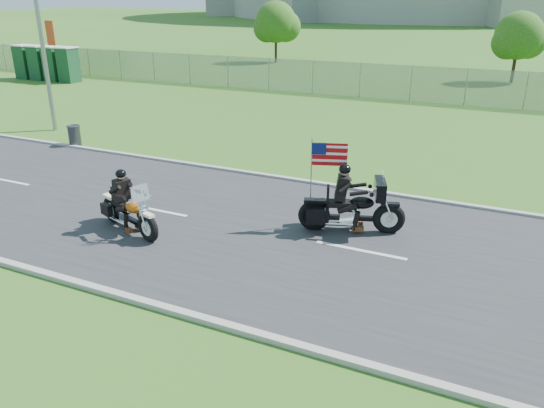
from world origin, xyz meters
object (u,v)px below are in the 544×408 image
at_px(motorcycle_lead, 128,213).
at_px(motorcycle_follow, 351,210).
at_px(porta_toilet_a, 68,65).
at_px(porta_toilet_c, 39,63).
at_px(porta_toilet_d, 25,62).
at_px(porta_toilet_b, 54,64).
at_px(trash_can, 75,136).

relative_size(motorcycle_lead, motorcycle_follow, 0.90).
height_order(porta_toilet_a, porta_toilet_c, same).
bearing_deg(porta_toilet_d, motorcycle_follow, -28.37).
bearing_deg(porta_toilet_b, motorcycle_lead, -40.29).
height_order(porta_toilet_d, motorcycle_lead, porta_toilet_d).
bearing_deg(porta_toilet_c, porta_toilet_d, 180.00).
bearing_deg(motorcycle_follow, motorcycle_lead, -174.01).
xyz_separation_m(motorcycle_follow, trash_can, (-12.54, 3.30, -0.21)).
relative_size(porta_toilet_d, trash_can, 2.80).
height_order(porta_toilet_b, trash_can, porta_toilet_b).
distance_m(porta_toilet_a, porta_toilet_b, 1.40).
distance_m(porta_toilet_a, porta_toilet_c, 2.80).
bearing_deg(porta_toilet_d, porta_toilet_c, 0.00).
height_order(porta_toilet_a, porta_toilet_b, same).
distance_m(porta_toilet_b, porta_toilet_d, 2.80).
xyz_separation_m(porta_toilet_b, motorcycle_lead, (21.69, -18.39, -0.63)).
height_order(porta_toilet_b, motorcycle_lead, porta_toilet_b).
distance_m(porta_toilet_d, motorcycle_follow, 33.68).
bearing_deg(motorcycle_follow, porta_toilet_b, 130.21).
bearing_deg(porta_toilet_b, porta_toilet_c, 180.00).
height_order(porta_toilet_d, motorcycle_follow, porta_toilet_d).
height_order(porta_toilet_c, trash_can, porta_toilet_c).
distance_m(porta_toilet_d, trash_can, 21.30).
height_order(porta_toilet_b, porta_toilet_d, same).
xyz_separation_m(porta_toilet_a, porta_toilet_c, (-2.80, 0.00, 0.00)).
bearing_deg(motorcycle_lead, porta_toilet_b, 158.99).
distance_m(motorcycle_follow, trash_can, 12.97).
distance_m(porta_toilet_c, motorcycle_lead, 29.53).
relative_size(porta_toilet_c, motorcycle_follow, 0.88).
height_order(porta_toilet_b, motorcycle_follow, porta_toilet_b).
bearing_deg(porta_toilet_d, porta_toilet_b, 0.00).
relative_size(porta_toilet_b, motorcycle_lead, 0.97).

